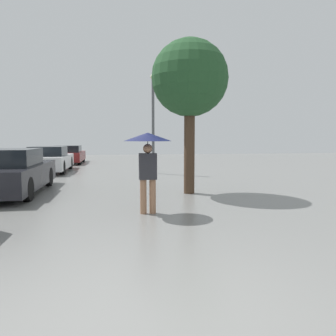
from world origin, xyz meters
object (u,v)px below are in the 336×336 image
(pedestrian, at_px, (148,149))
(street_lamp, at_px, (153,118))
(tree, at_px, (190,80))
(parked_car_third, at_px, (49,160))
(parked_car_farthest, at_px, (68,155))
(parked_car_second, at_px, (13,173))

(pedestrian, height_order, street_lamp, street_lamp)
(pedestrian, height_order, tree, tree)
(parked_car_third, relative_size, parked_car_farthest, 1.04)
(parked_car_third, bearing_deg, tree, -53.24)
(parked_car_second, xyz_separation_m, parked_car_third, (-0.14, 6.39, -0.03))
(tree, height_order, street_lamp, street_lamp)
(tree, bearing_deg, street_lamp, 94.12)
(pedestrian, relative_size, tree, 0.39)
(parked_car_second, bearing_deg, tree, -9.07)
(parked_car_second, distance_m, tree, 6.00)
(pedestrian, bearing_deg, tree, 58.55)
(pedestrian, xyz_separation_m, parked_car_third, (-3.89, 9.69, -0.85))
(tree, bearing_deg, pedestrian, -121.45)
(parked_car_third, xyz_separation_m, street_lamp, (4.98, -1.48, 2.00))
(parked_car_third, distance_m, tree, 9.44)
(pedestrian, xyz_separation_m, tree, (1.51, 2.47, 1.95))
(parked_car_second, xyz_separation_m, parked_car_farthest, (0.00, 11.95, -0.07))
(pedestrian, bearing_deg, parked_car_third, 111.87)
(parked_car_second, xyz_separation_m, street_lamp, (4.84, 4.90, 1.97))
(tree, bearing_deg, parked_car_second, 170.93)
(pedestrian, bearing_deg, street_lamp, 82.41)
(parked_car_third, distance_m, parked_car_farthest, 5.56)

